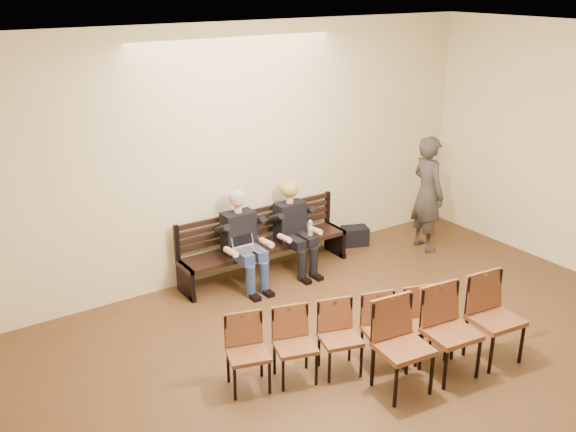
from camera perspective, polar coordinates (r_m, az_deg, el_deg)
name	(u,v)px	position (r m, az deg, el deg)	size (l,w,h in m)	color
room_walls	(487,171)	(5.55, 17.30, 3.84)	(8.02, 10.01, 3.51)	#F5E5B0
bench	(266,259)	(9.24, -2.00, -3.83)	(2.60, 0.90, 0.45)	black
seated_man	(242,240)	(8.77, -4.08, -2.12)	(0.56, 0.77, 1.33)	black
seated_woman	(294,230)	(9.20, 0.50, -1.28)	(0.53, 0.73, 1.23)	black
laptop	(247,251)	(8.65, -3.62, -3.13)	(0.33, 0.26, 0.24)	silver
water_bottle	(310,236)	(9.13, 1.98, -1.81)	(0.07, 0.07, 0.23)	silver
bag	(355,236)	(10.29, 5.97, -1.77)	(0.40, 0.27, 0.29)	black
passerby	(428,185)	(10.05, 12.36, 2.70)	(0.76, 0.50, 2.08)	#342F2A
chair_row_front	(340,339)	(7.00, 4.68, -10.86)	(2.45, 0.43, 0.80)	brown
chair_row_back	(451,334)	(7.11, 14.32, -10.11)	(1.77, 0.54, 0.99)	brown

